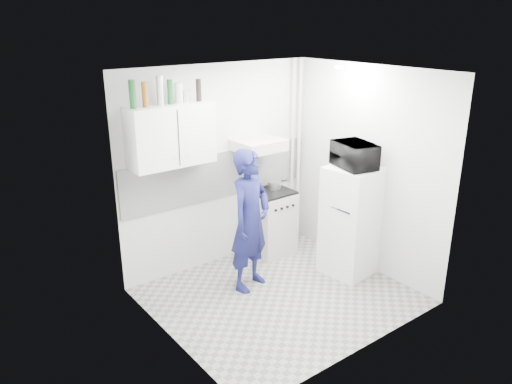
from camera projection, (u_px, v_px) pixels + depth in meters
floor at (280, 296)px, 5.90m from camera, size 2.80×2.80×0.00m
ceiling at (284, 71)px, 5.03m from camera, size 2.80×2.80×0.00m
wall_back at (219, 167)px, 6.40m from camera, size 2.80×0.00×2.80m
wall_left at (167, 223)px, 4.66m from camera, size 0.00×2.60×2.60m
wall_right at (367, 170)px, 6.26m from camera, size 0.00×2.60×2.60m
person at (250, 220)px, 5.86m from camera, size 0.73×0.59×1.72m
stove at (271, 223)px, 6.88m from camera, size 0.55×0.55×0.87m
fridge at (350, 221)px, 6.26m from camera, size 0.64×0.64×1.40m
stove_top at (271, 192)px, 6.73m from camera, size 0.52×0.52×0.03m
saucepan at (275, 185)px, 6.79m from camera, size 0.18×0.18×0.10m
microwave at (355, 155)px, 5.97m from camera, size 0.63×0.50×0.31m
bottle_a at (132, 94)px, 5.25m from camera, size 0.07×0.07×0.30m
bottle_b at (145, 95)px, 5.34m from camera, size 0.07×0.07×0.27m
bottle_c at (160, 91)px, 5.43m from camera, size 0.08×0.08×0.32m
bottle_d at (170, 92)px, 5.51m from camera, size 0.06×0.06×0.27m
canister_a at (179, 93)px, 5.58m from camera, size 0.09×0.09×0.23m
canister_b at (186, 96)px, 5.64m from camera, size 0.07×0.07×0.14m
bottle_e at (199, 90)px, 5.72m from camera, size 0.06×0.06×0.25m
upper_cabinet at (171, 135)px, 5.66m from camera, size 1.00×0.35×0.70m
range_hood at (259, 145)px, 6.38m from camera, size 0.60×0.50×0.14m
backsplash at (220, 175)px, 6.42m from camera, size 2.74×0.03×0.60m
pipe_a at (299, 152)px, 7.08m from camera, size 0.05×0.05×2.60m
pipe_b at (292, 154)px, 7.02m from camera, size 0.04×0.04×2.60m
ceiling_spot_fixture at (339, 67)px, 5.76m from camera, size 0.10×0.10×0.02m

